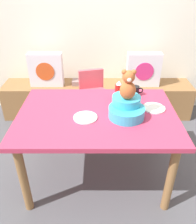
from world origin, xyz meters
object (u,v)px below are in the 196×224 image
at_px(dining_table, 98,122).
at_px(infant_seat_teal, 127,108).
at_px(book_stack, 81,82).
at_px(teddy_bear, 129,86).
at_px(coffee_mug, 136,91).
at_px(dinner_plate_far, 155,108).
at_px(dinner_plate_near, 86,117).
at_px(ketchup_bottle, 120,91).
at_px(highchair, 94,95).
at_px(pillow_floral_right, 145,70).
at_px(pillow_floral_left, 47,70).

distance_m(dining_table, infant_seat_teal, 0.30).
distance_m(book_stack, infant_seat_teal, 1.39).
distance_m(dining_table, teddy_bear, 0.45).
xyz_separation_m(coffee_mug, dinner_plate_far, (0.13, -0.26, -0.04)).
bearing_deg(infant_seat_teal, dinner_plate_far, 24.05).
bearing_deg(dinner_plate_near, ketchup_bottle, 49.02).
relative_size(book_stack, ketchup_bottle, 1.08).
relative_size(highchair, dinner_plate_far, 3.95).
bearing_deg(dinner_plate_near, pillow_floral_right, 61.14).
distance_m(pillow_floral_left, teddy_bear, 1.59).
bearing_deg(teddy_bear, pillow_floral_left, 126.60).
relative_size(dining_table, infant_seat_teal, 4.14).
height_order(book_stack, highchair, highchair).
bearing_deg(coffee_mug, dining_table, -137.67).
height_order(dining_table, highchair, highchair).
height_order(highchair, teddy_bear, teddy_bear).
xyz_separation_m(book_stack, teddy_bear, (0.49, -1.27, 0.53)).
bearing_deg(dinner_plate_near, book_stack, 96.47).
height_order(dining_table, ketchup_bottle, ketchup_bottle).
bearing_deg(book_stack, dinner_plate_near, -83.53).
distance_m(pillow_floral_right, infant_seat_teal, 1.30).
distance_m(infant_seat_teal, dinner_plate_far, 0.29).
bearing_deg(dining_table, pillow_floral_left, 119.45).
distance_m(pillow_floral_right, dinner_plate_far, 1.13).
relative_size(pillow_floral_left, dining_table, 0.32).
xyz_separation_m(teddy_bear, dinner_plate_near, (-0.34, -0.04, -0.27)).
distance_m(pillow_floral_left, infant_seat_teal, 1.56).
distance_m(teddy_bear, dinner_plate_near, 0.44).
xyz_separation_m(dining_table, dinner_plate_far, (0.51, 0.08, 0.10)).
height_order(dining_table, dinner_plate_near, dinner_plate_near).
bearing_deg(coffee_mug, pillow_floral_right, 74.64).
xyz_separation_m(teddy_bear, coffee_mug, (0.13, 0.38, -0.23)).
relative_size(ketchup_bottle, dinner_plate_far, 0.92).
distance_m(infant_seat_teal, coffee_mug, 0.40).
xyz_separation_m(dining_table, coffee_mug, (0.37, 0.34, 0.15)).
xyz_separation_m(ketchup_bottle, dinner_plate_far, (0.30, -0.19, -0.08)).
bearing_deg(infant_seat_teal, highchair, 109.30).
height_order(dining_table, coffee_mug, coffee_mug).
bearing_deg(highchair, ketchup_bottle, -64.73).
distance_m(pillow_floral_left, ketchup_bottle, 1.30).
xyz_separation_m(highchair, dinner_plate_far, (0.55, -0.71, 0.22)).
xyz_separation_m(pillow_floral_left, dinner_plate_near, (0.58, -1.29, 0.07)).
xyz_separation_m(pillow_floral_right, coffee_mug, (-0.24, -0.86, 0.11)).
relative_size(pillow_floral_right, highchair, 0.56).
xyz_separation_m(coffee_mug, dinner_plate_near, (-0.47, -0.42, -0.04)).
bearing_deg(infant_seat_teal, teddy_bear, -90.00).
relative_size(pillow_floral_right, dinner_plate_far, 2.20).
bearing_deg(ketchup_bottle, dining_table, -127.52).
bearing_deg(pillow_floral_right, dinner_plate_near, -118.86).
distance_m(pillow_floral_right, dinner_plate_near, 1.47).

